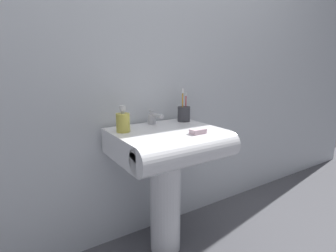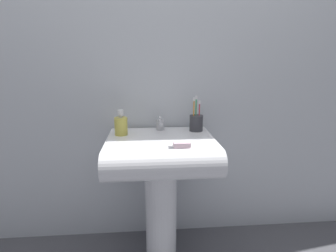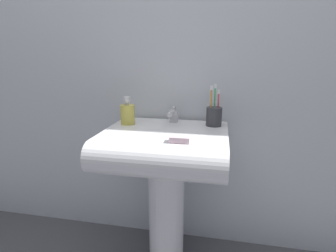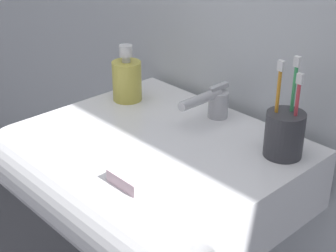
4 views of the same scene
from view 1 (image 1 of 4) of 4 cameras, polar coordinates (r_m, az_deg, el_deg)
ground_plane at (r=1.74m, az=-0.58°, el=-24.86°), size 6.00×6.00×0.00m
wall_back at (r=1.61m, az=-5.87°, el=17.50°), size 5.00×0.05×2.40m
sink_pedestal at (r=1.58m, az=-0.60°, el=-16.29°), size 0.18×0.18×0.60m
sink_basin at (r=1.40m, az=0.51°, el=-3.91°), size 0.57×0.50×0.14m
faucet at (r=1.54m, az=-3.27°, el=1.83°), size 0.05×0.15×0.08m
toothbrush_cup at (r=1.63m, az=3.47°, el=2.75°), size 0.08×0.08×0.20m
soap_bottle at (r=1.38m, az=-9.78°, el=0.90°), size 0.07×0.07×0.14m
bar_soap at (r=1.34m, az=6.53°, el=-1.15°), size 0.08×0.05×0.02m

